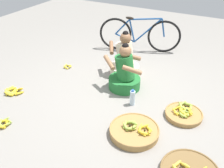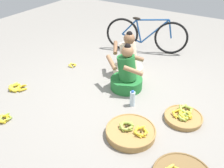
{
  "view_description": "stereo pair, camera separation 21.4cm",
  "coord_description": "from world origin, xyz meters",
  "px_view_note": "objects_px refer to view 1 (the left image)",
  "views": [
    {
      "loc": [
        1.42,
        -2.88,
        2.24
      ],
      "look_at": [
        0.0,
        -0.2,
        0.35
      ],
      "focal_mm": 40.06,
      "sensor_mm": 36.0,
      "label": 1
    },
    {
      "loc": [
        1.61,
        -2.78,
        2.24
      ],
      "look_at": [
        0.0,
        -0.2,
        0.35
      ],
      "focal_mm": 40.06,
      "sensor_mm": 36.0,
      "label": 2
    }
  ],
  "objects_px": {
    "vendor_woman_behind": "(125,61)",
    "water_bottle": "(132,98)",
    "bicycle_leaning": "(139,34)",
    "vendor_woman_front": "(124,74)",
    "banana_basket_near_vendor": "(134,131)",
    "banana_basket_back_center": "(184,114)",
    "loose_bananas_back_left": "(13,91)",
    "loose_bananas_front_right": "(3,124)",
    "loose_bananas_front_left": "(68,66)"
  },
  "relations": [
    {
      "from": "bicycle_leaning",
      "to": "loose_bananas_front_left",
      "type": "height_order",
      "value": "bicycle_leaning"
    },
    {
      "from": "bicycle_leaning",
      "to": "banana_basket_near_vendor",
      "type": "distance_m",
      "value": 2.64
    },
    {
      "from": "banana_basket_near_vendor",
      "to": "loose_bananas_front_right",
      "type": "distance_m",
      "value": 1.75
    },
    {
      "from": "banana_basket_near_vendor",
      "to": "loose_bananas_front_left",
      "type": "bearing_deg",
      "value": 149.88
    },
    {
      "from": "vendor_woman_behind",
      "to": "loose_bananas_back_left",
      "type": "relative_size",
      "value": 2.66
    },
    {
      "from": "bicycle_leaning",
      "to": "banana_basket_back_center",
      "type": "bearing_deg",
      "value": -51.2
    },
    {
      "from": "vendor_woman_front",
      "to": "bicycle_leaning",
      "type": "relative_size",
      "value": 0.48
    },
    {
      "from": "banana_basket_back_center",
      "to": "loose_bananas_back_left",
      "type": "distance_m",
      "value": 2.66
    },
    {
      "from": "vendor_woman_front",
      "to": "banana_basket_back_center",
      "type": "xyz_separation_m",
      "value": [
        1.06,
        -0.29,
        -0.2
      ]
    },
    {
      "from": "bicycle_leaning",
      "to": "loose_bananas_front_right",
      "type": "bearing_deg",
      "value": -101.78
    },
    {
      "from": "loose_bananas_front_left",
      "to": "loose_bananas_front_right",
      "type": "bearing_deg",
      "value": -82.57
    },
    {
      "from": "vendor_woman_behind",
      "to": "loose_bananas_front_left",
      "type": "relative_size",
      "value": 5.55
    },
    {
      "from": "vendor_woman_behind",
      "to": "bicycle_leaning",
      "type": "relative_size",
      "value": 0.5
    },
    {
      "from": "banana_basket_near_vendor",
      "to": "water_bottle",
      "type": "bearing_deg",
      "value": 116.25
    },
    {
      "from": "vendor_woman_behind",
      "to": "loose_bananas_back_left",
      "type": "bearing_deg",
      "value": -133.88
    },
    {
      "from": "banana_basket_near_vendor",
      "to": "water_bottle",
      "type": "xyz_separation_m",
      "value": [
        -0.28,
        0.57,
        0.06
      ]
    },
    {
      "from": "banana_basket_back_center",
      "to": "loose_bananas_front_left",
      "type": "xyz_separation_m",
      "value": [
        -2.31,
        0.41,
        -0.02
      ]
    },
    {
      "from": "vendor_woman_front",
      "to": "banana_basket_near_vendor",
      "type": "height_order",
      "value": "vendor_woman_front"
    },
    {
      "from": "loose_bananas_back_left",
      "to": "loose_bananas_front_left",
      "type": "height_order",
      "value": "loose_bananas_back_left"
    },
    {
      "from": "vendor_woman_front",
      "to": "banana_basket_back_center",
      "type": "relative_size",
      "value": 1.5
    },
    {
      "from": "banana_basket_near_vendor",
      "to": "banana_basket_back_center",
      "type": "bearing_deg",
      "value": 54.46
    },
    {
      "from": "loose_bananas_back_left",
      "to": "loose_bananas_front_right",
      "type": "xyz_separation_m",
      "value": [
        0.49,
        -0.63,
        -0.0
      ]
    },
    {
      "from": "banana_basket_near_vendor",
      "to": "loose_bananas_back_left",
      "type": "bearing_deg",
      "value": -178.82
    },
    {
      "from": "loose_bananas_back_left",
      "to": "water_bottle",
      "type": "distance_m",
      "value": 1.92
    },
    {
      "from": "banana_basket_near_vendor",
      "to": "loose_bananas_front_left",
      "type": "xyz_separation_m",
      "value": [
        -1.84,
        1.07,
        -0.03
      ]
    },
    {
      "from": "vendor_woman_behind",
      "to": "water_bottle",
      "type": "height_order",
      "value": "vendor_woman_behind"
    },
    {
      "from": "vendor_woman_behind",
      "to": "bicycle_leaning",
      "type": "bearing_deg",
      "value": 99.71
    },
    {
      "from": "vendor_woman_front",
      "to": "water_bottle",
      "type": "xyz_separation_m",
      "value": [
        0.31,
        -0.37,
        -0.13
      ]
    },
    {
      "from": "vendor_woman_behind",
      "to": "water_bottle",
      "type": "xyz_separation_m",
      "value": [
        0.5,
        -0.76,
        -0.14
      ]
    },
    {
      "from": "vendor_woman_front",
      "to": "vendor_woman_behind",
      "type": "distance_m",
      "value": 0.43
    },
    {
      "from": "banana_basket_back_center",
      "to": "loose_bananas_back_left",
      "type": "bearing_deg",
      "value": -164.79
    },
    {
      "from": "banana_basket_back_center",
      "to": "loose_bananas_back_left",
      "type": "xyz_separation_m",
      "value": [
        -2.57,
        -0.7,
        -0.01
      ]
    },
    {
      "from": "loose_bananas_front_left",
      "to": "loose_bananas_front_right",
      "type": "distance_m",
      "value": 1.75
    },
    {
      "from": "loose_bananas_back_left",
      "to": "vendor_woman_behind",
      "type": "bearing_deg",
      "value": 46.12
    },
    {
      "from": "loose_bananas_front_right",
      "to": "banana_basket_back_center",
      "type": "bearing_deg",
      "value": 32.44
    },
    {
      "from": "vendor_woman_front",
      "to": "loose_bananas_front_left",
      "type": "distance_m",
      "value": 1.28
    },
    {
      "from": "banana_basket_near_vendor",
      "to": "loose_bananas_back_left",
      "type": "xyz_separation_m",
      "value": [
        -2.1,
        -0.04,
        -0.02
      ]
    },
    {
      "from": "vendor_woman_front",
      "to": "loose_bananas_front_left",
      "type": "xyz_separation_m",
      "value": [
        -1.25,
        0.13,
        -0.22
      ]
    },
    {
      "from": "loose_bananas_front_left",
      "to": "banana_basket_back_center",
      "type": "bearing_deg",
      "value": -10.14
    },
    {
      "from": "banana_basket_near_vendor",
      "to": "loose_bananas_front_left",
      "type": "distance_m",
      "value": 2.13
    },
    {
      "from": "vendor_woman_behind",
      "to": "loose_bananas_front_right",
      "type": "relative_size",
      "value": 3.39
    },
    {
      "from": "vendor_woman_behind",
      "to": "banana_basket_near_vendor",
      "type": "distance_m",
      "value": 1.56
    },
    {
      "from": "bicycle_leaning",
      "to": "loose_bananas_back_left",
      "type": "bearing_deg",
      "value": -114.54
    },
    {
      "from": "water_bottle",
      "to": "vendor_woman_behind",
      "type": "bearing_deg",
      "value": 123.08
    },
    {
      "from": "vendor_woman_behind",
      "to": "vendor_woman_front",
      "type": "bearing_deg",
      "value": -64.81
    },
    {
      "from": "water_bottle",
      "to": "bicycle_leaning",
      "type": "bearing_deg",
      "value": 110.13
    },
    {
      "from": "banana_basket_back_center",
      "to": "water_bottle",
      "type": "relative_size",
      "value": 2.03
    },
    {
      "from": "banana_basket_near_vendor",
      "to": "loose_bananas_front_left",
      "type": "relative_size",
      "value": 4.32
    },
    {
      "from": "water_bottle",
      "to": "banana_basket_near_vendor",
      "type": "bearing_deg",
      "value": -63.75
    },
    {
      "from": "banana_basket_near_vendor",
      "to": "loose_bananas_front_right",
      "type": "relative_size",
      "value": 2.64
    }
  ]
}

